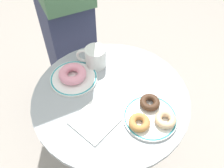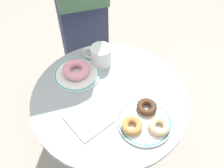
% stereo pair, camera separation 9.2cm
% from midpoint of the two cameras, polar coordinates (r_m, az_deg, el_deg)
% --- Properties ---
extents(ground_plane, '(7.00, 7.00, 0.02)m').
position_cam_midpoint_polar(ground_plane, '(1.57, -1.95, -19.14)').
color(ground_plane, '#9E9389').
extents(cafe_table, '(0.60, 0.60, 0.72)m').
position_cam_midpoint_polar(cafe_table, '(1.13, -2.61, -10.20)').
color(cafe_table, '#999EA3').
rests_on(cafe_table, ground).
extents(plate_left, '(0.19, 0.19, 0.01)m').
position_cam_midpoint_polar(plate_left, '(1.00, -11.53, 1.17)').
color(plate_left, white).
rests_on(plate_left, cafe_table).
extents(plate_right, '(0.19, 0.19, 0.01)m').
position_cam_midpoint_polar(plate_right, '(0.87, 5.88, -7.94)').
color(plate_right, white).
rests_on(plate_right, cafe_table).
extents(donut_pink_frosted, '(0.16, 0.16, 0.04)m').
position_cam_midpoint_polar(donut_pink_frosted, '(0.98, -11.98, 2.01)').
color(donut_pink_frosted, pink).
rests_on(donut_pink_frosted, plate_left).
extents(donut_glazed, '(0.10, 0.10, 0.02)m').
position_cam_midpoint_polar(donut_glazed, '(0.86, 9.33, -8.32)').
color(donut_glazed, '#E0B789').
rests_on(donut_glazed, plate_right).
extents(donut_chocolate, '(0.10, 0.10, 0.02)m').
position_cam_midpoint_polar(donut_chocolate, '(0.89, 5.88, -4.47)').
color(donut_chocolate, '#422819').
rests_on(donut_chocolate, plate_right).
extents(donut_old_fashioned, '(0.10, 0.10, 0.02)m').
position_cam_midpoint_polar(donut_old_fashioned, '(0.84, 3.24, -9.12)').
color(donut_old_fashioned, '#BC7F42').
rests_on(donut_old_fashioned, plate_right).
extents(paper_napkin, '(0.16, 0.16, 0.01)m').
position_cam_midpoint_polar(paper_napkin, '(0.87, -7.19, -8.82)').
color(paper_napkin, white).
rests_on(paper_napkin, cafe_table).
extents(coffee_mug, '(0.12, 0.09, 0.09)m').
position_cam_midpoint_polar(coffee_mug, '(1.02, -6.65, 6.09)').
color(coffee_mug, white).
rests_on(coffee_mug, cafe_table).
extents(person_figure, '(0.46, 0.41, 1.61)m').
position_cam_midpoint_polar(person_figure, '(1.30, -13.79, 17.59)').
color(person_figure, '#2D3351').
rests_on(person_figure, ground).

